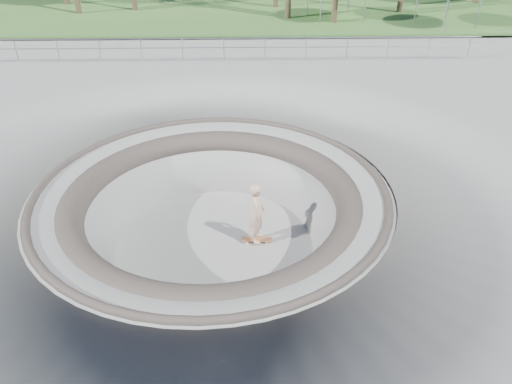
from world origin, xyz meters
TOP-DOWN VIEW (x-y plane):
  - ground at (0.00, 0.00)m, footprint 180.00×180.00m
  - skate_bowl at (0.00, 0.00)m, footprint 14.00×14.00m
  - distant_hills at (3.78, 57.17)m, footprint 103.20×45.00m
  - safety_railing at (0.00, 12.00)m, footprint 25.00×0.06m
  - skateboard at (1.31, 0.06)m, footprint 0.93×0.29m
  - skater at (1.31, 0.06)m, footprint 0.47×0.72m

SIDE VIEW (x-z plane):
  - distant_hills at x=3.78m, z-range -21.32..7.28m
  - skate_bowl at x=0.00m, z-range -3.88..0.22m
  - skateboard at x=1.31m, z-range -1.87..-1.78m
  - skater at x=1.31m, z-range -1.80..0.16m
  - ground at x=0.00m, z-range 0.00..0.00m
  - safety_railing at x=0.00m, z-range 0.18..1.20m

